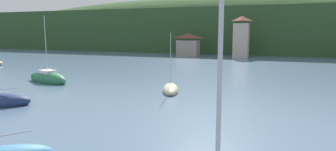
{
  "coord_description": "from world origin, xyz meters",
  "views": [
    {
      "loc": [
        9.39,
        17.78,
        6.38
      ],
      "look_at": [
        0.0,
        42.54,
        2.44
      ],
      "focal_mm": 32.18,
      "sensor_mm": 36.0,
      "label": 1
    }
  ],
  "objects_px": {
    "shore_building_west": "(188,45)",
    "mooring_buoy_near": "(55,70)",
    "shore_building_westcentral": "(241,37)",
    "sailboat_mid_3": "(171,89)",
    "sailboat_mid_9": "(48,78)"
  },
  "relations": [
    {
      "from": "shore_building_westcentral",
      "to": "sailboat_mid_9",
      "type": "height_order",
      "value": "shore_building_westcentral"
    },
    {
      "from": "sailboat_mid_3",
      "to": "sailboat_mid_9",
      "type": "height_order",
      "value": "sailboat_mid_9"
    },
    {
      "from": "sailboat_mid_3",
      "to": "shore_building_west",
      "type": "bearing_deg",
      "value": 174.22
    },
    {
      "from": "shore_building_westcentral",
      "to": "sailboat_mid_3",
      "type": "relative_size",
      "value": 1.52
    },
    {
      "from": "sailboat_mid_3",
      "to": "mooring_buoy_near",
      "type": "height_order",
      "value": "sailboat_mid_3"
    },
    {
      "from": "sailboat_mid_3",
      "to": "mooring_buoy_near",
      "type": "bearing_deg",
      "value": -132.73
    },
    {
      "from": "sailboat_mid_9",
      "to": "shore_building_westcentral",
      "type": "bearing_deg",
      "value": -95.5
    },
    {
      "from": "shore_building_westcentral",
      "to": "mooring_buoy_near",
      "type": "height_order",
      "value": "shore_building_westcentral"
    },
    {
      "from": "shore_building_westcentral",
      "to": "sailboat_mid_3",
      "type": "xyz_separation_m",
      "value": [
        -1.46,
        -45.39,
        -4.58
      ]
    },
    {
      "from": "sailboat_mid_3",
      "to": "mooring_buoy_near",
      "type": "distance_m",
      "value": 25.79
    },
    {
      "from": "shore_building_westcentral",
      "to": "mooring_buoy_near",
      "type": "relative_size",
      "value": 22.97
    },
    {
      "from": "shore_building_west",
      "to": "mooring_buoy_near",
      "type": "distance_m",
      "value": 37.48
    },
    {
      "from": "mooring_buoy_near",
      "to": "shore_building_westcentral",
      "type": "bearing_deg",
      "value": 54.6
    },
    {
      "from": "shore_building_westcentral",
      "to": "sailboat_mid_9",
      "type": "xyz_separation_m",
      "value": [
        -18.02,
        -45.2,
        -4.35
      ]
    },
    {
      "from": "sailboat_mid_3",
      "to": "shore_building_westcentral",
      "type": "bearing_deg",
      "value": 157.68
    }
  ]
}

